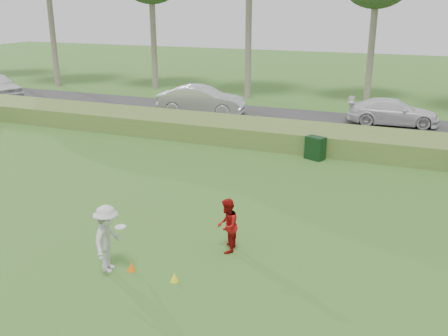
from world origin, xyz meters
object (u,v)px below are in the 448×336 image
at_px(player_white, 107,239).
at_px(car_mid, 201,100).
at_px(car_right, 393,112).
at_px(utility_cabinet, 315,148).
at_px(player_red, 227,226).
at_px(cone_orange, 132,266).
at_px(cone_yellow, 174,277).

relative_size(player_white, car_mid, 0.34).
bearing_deg(car_right, player_white, 157.47).
distance_m(utility_cabinet, car_right, 8.10).
relative_size(utility_cabinet, car_right, 0.21).
distance_m(player_red, car_right, 17.07).
xyz_separation_m(player_white, cone_orange, (0.53, 0.17, -0.74)).
bearing_deg(car_right, car_mid, 90.93).
distance_m(car_mid, car_right, 10.80).
bearing_deg(player_white, car_mid, 5.05).
distance_m(cone_orange, car_mid, 18.23).
distance_m(player_red, cone_orange, 2.68).
relative_size(player_red, car_right, 0.31).
xyz_separation_m(car_mid, car_right, (10.70, 1.51, -0.14)).
bearing_deg(cone_yellow, utility_cabinet, 85.16).
xyz_separation_m(cone_orange, car_mid, (-6.02, 17.19, 0.78)).
bearing_deg(utility_cabinet, player_white, -81.23).
relative_size(player_red, car_mid, 0.29).
bearing_deg(utility_cabinet, player_red, -69.90).
height_order(cone_orange, cone_yellow, cone_orange).
bearing_deg(cone_yellow, player_red, 72.93).
relative_size(player_white, cone_orange, 7.40).
bearing_deg(cone_orange, utility_cabinet, 78.92).
bearing_deg(car_right, cone_orange, 158.85).
xyz_separation_m(player_white, utility_cabinet, (2.69, 11.18, -0.37)).
relative_size(cone_yellow, car_mid, 0.04).
bearing_deg(cone_yellow, player_white, -175.70).
height_order(player_red, cone_orange, player_red).
height_order(cone_orange, utility_cabinet, utility_cabinet).
bearing_deg(cone_orange, car_right, 75.96).
distance_m(player_white, player_red, 3.11).
height_order(player_red, utility_cabinet, player_red).
xyz_separation_m(player_red, utility_cabinet, (0.35, 9.13, -0.25)).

